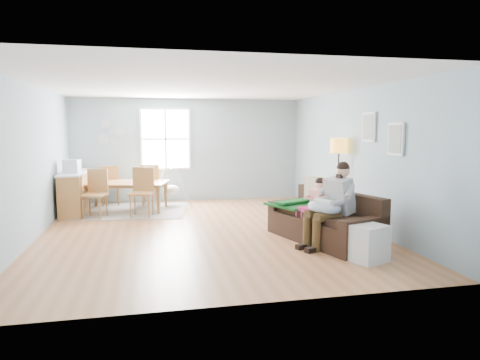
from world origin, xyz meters
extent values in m
cube|color=#A36539|center=(0.00, 0.00, -0.04)|extent=(8.40, 9.40, 0.08)
cube|color=white|center=(0.00, 0.00, 3.00)|extent=(8.40, 9.40, 0.60)
cube|color=#8FAFBB|center=(0.00, 4.66, 1.35)|extent=(8.40, 0.08, 3.90)
cube|color=#8FAFBB|center=(0.00, -4.66, 1.35)|extent=(8.40, 0.08, 3.90)
cube|color=#8FAFBB|center=(4.16, 0.00, 1.35)|extent=(0.08, 9.40, 3.90)
cube|color=white|center=(-0.60, 3.47, 1.65)|extent=(1.32, 0.06, 1.62)
cube|color=white|center=(-0.60, 3.44, 1.65)|extent=(1.20, 0.02, 1.50)
cube|color=white|center=(-0.60, 3.43, 1.65)|extent=(1.20, 0.03, 0.04)
cube|color=white|center=(-0.60, 3.43, 1.65)|extent=(0.04, 0.03, 1.50)
cube|color=white|center=(2.97, -1.50, 1.75)|extent=(0.04, 0.44, 0.54)
cube|color=slate|center=(2.94, -1.50, 1.75)|extent=(0.01, 0.36, 0.46)
cube|color=white|center=(2.97, -0.60, 1.95)|extent=(0.04, 0.44, 0.54)
cube|color=slate|center=(2.94, -0.60, 1.95)|extent=(0.01, 0.36, 0.46)
cylinder|color=#8EA3AB|center=(-2.10, 3.47, 2.05)|extent=(0.24, 0.02, 0.24)
cylinder|color=#8EA3AB|center=(-1.75, 3.47, 1.85)|extent=(0.26, 0.02, 0.26)
cylinder|color=#8EA3AB|center=(-2.15, 3.47, 1.65)|extent=(0.28, 0.02, 0.28)
cube|color=black|center=(1.86, -1.18, 0.21)|extent=(1.47, 2.27, 0.42)
cube|color=black|center=(2.19, -1.07, 0.63)|extent=(0.81, 2.06, 0.43)
cube|color=black|center=(2.14, -2.08, 0.50)|extent=(0.92, 0.45, 0.16)
cube|color=black|center=(1.58, -0.27, 0.50)|extent=(0.92, 0.45, 0.16)
cube|color=#135322|center=(1.63, -0.51, 0.54)|extent=(1.22, 1.16, 0.04)
cube|color=#BBB08F|center=(1.96, -0.57, 0.78)|extent=(0.29, 0.54, 0.52)
cube|color=#97989A|center=(2.03, -1.43, 0.82)|extent=(0.49, 0.54, 0.61)
sphere|color=#DFA788|center=(2.09, -1.41, 1.23)|extent=(0.22, 0.22, 0.22)
sphere|color=black|center=(2.09, -1.41, 1.28)|extent=(0.21, 0.21, 0.21)
cylinder|color=#3C2A15|center=(1.73, -1.66, 0.54)|extent=(0.50, 0.31, 0.16)
cylinder|color=#3C2A15|center=(1.65, -1.45, 0.54)|extent=(0.50, 0.31, 0.16)
cylinder|color=#3C2A15|center=(1.51, -1.74, 0.26)|extent=(0.13, 0.13, 0.52)
cylinder|color=#3C2A15|center=(1.44, -1.53, 0.26)|extent=(0.13, 0.13, 0.52)
cube|color=black|center=(1.44, -1.76, 0.04)|extent=(0.26, 0.18, 0.08)
cube|color=black|center=(1.36, -1.55, 0.04)|extent=(0.26, 0.18, 0.08)
torus|color=#CBE0FE|center=(1.73, -1.53, 0.66)|extent=(0.65, 0.64, 0.22)
cylinder|color=silver|center=(1.73, -1.53, 0.73)|extent=(0.26, 0.31, 0.12)
sphere|color=#DFA788|center=(1.66, -1.38, 0.75)|extent=(0.11, 0.11, 0.11)
cube|color=white|center=(1.85, -0.97, 0.70)|extent=(0.30, 0.33, 0.38)
sphere|color=#DFA788|center=(1.88, -0.96, 0.96)|extent=(0.18, 0.18, 0.18)
sphere|color=black|center=(1.88, -0.96, 0.99)|extent=(0.17, 0.17, 0.17)
cylinder|color=#E93981|center=(1.64, -1.11, 0.54)|extent=(0.32, 0.18, 0.09)
cylinder|color=#E93981|center=(1.59, -0.97, 0.54)|extent=(0.32, 0.18, 0.09)
cylinder|color=#E93981|center=(1.50, -1.16, 0.36)|extent=(0.08, 0.08, 0.31)
cylinder|color=#E93981|center=(1.45, -1.02, 0.36)|extent=(0.08, 0.08, 0.31)
cylinder|color=black|center=(2.79, 0.28, 0.02)|extent=(0.30, 0.30, 0.03)
cylinder|color=black|center=(2.79, 0.28, 0.76)|extent=(0.03, 0.03, 1.52)
cylinder|color=#FFA735|center=(2.79, 0.28, 1.58)|extent=(0.35, 0.35, 0.30)
cube|color=silver|center=(2.06, -2.36, 0.27)|extent=(0.60, 0.57, 0.54)
cube|color=black|center=(1.86, -2.44, 0.27)|extent=(0.16, 0.35, 0.43)
cube|color=gray|center=(-1.60, 2.35, 0.01)|extent=(3.04, 2.47, 0.01)
imported|color=olive|center=(-1.60, 2.35, 0.34)|extent=(2.11, 1.48, 0.68)
cube|color=#996034|center=(-2.20, 1.65, 0.50)|extent=(0.58, 0.58, 0.04)
cube|color=#996034|center=(-2.14, 1.85, 0.78)|extent=(0.44, 0.17, 0.52)
cylinder|color=#996034|center=(-2.44, 1.52, 0.25)|extent=(0.04, 0.04, 0.50)
cylinder|color=#996034|center=(-2.07, 1.41, 0.25)|extent=(0.04, 0.04, 0.50)
cylinder|color=#996034|center=(-2.33, 1.88, 0.25)|extent=(0.04, 0.04, 0.50)
cylinder|color=#996034|center=(-1.97, 1.78, 0.25)|extent=(0.04, 0.04, 0.50)
cube|color=#996034|center=(-1.21, 1.51, 0.52)|extent=(0.58, 0.58, 0.05)
cube|color=#996034|center=(-1.17, 1.73, 0.81)|extent=(0.46, 0.14, 0.53)
cylinder|color=#996034|center=(-1.44, 1.36, 0.26)|extent=(0.04, 0.04, 0.52)
cylinder|color=#996034|center=(-1.06, 1.28, 0.26)|extent=(0.04, 0.04, 0.52)
cylinder|color=#996034|center=(-1.36, 1.74, 0.26)|extent=(0.04, 0.04, 0.52)
cylinder|color=#996034|center=(-0.98, 1.66, 0.26)|extent=(0.04, 0.04, 0.52)
cube|color=#996034|center=(-1.99, 3.19, 0.49)|extent=(0.46, 0.46, 0.04)
cube|color=#996034|center=(-1.99, 2.98, 0.76)|extent=(0.43, 0.04, 0.50)
cylinder|color=#996034|center=(-1.81, 3.37, 0.24)|extent=(0.04, 0.04, 0.49)
cylinder|color=#996034|center=(-2.17, 3.37, 0.24)|extent=(0.04, 0.04, 0.49)
cylinder|color=#996034|center=(-1.81, 3.01, 0.24)|extent=(0.04, 0.04, 0.49)
cylinder|color=#996034|center=(-2.17, 3.01, 0.24)|extent=(0.04, 0.04, 0.49)
cube|color=#996034|center=(-1.00, 3.05, 0.50)|extent=(0.51, 0.51, 0.04)
cube|color=#996034|center=(-1.02, 2.84, 0.78)|extent=(0.45, 0.09, 0.51)
cylinder|color=#996034|center=(-0.79, 3.22, 0.25)|extent=(0.04, 0.04, 0.50)
cylinder|color=#996034|center=(-1.17, 3.26, 0.25)|extent=(0.04, 0.04, 0.50)
cylinder|color=#996034|center=(-0.83, 2.85, 0.25)|extent=(0.04, 0.04, 0.50)
cylinder|color=#996034|center=(-1.20, 2.88, 0.25)|extent=(0.04, 0.04, 0.50)
cube|color=olive|center=(-2.70, 2.28, 0.46)|extent=(0.47, 1.66, 0.92)
cube|color=silver|center=(-2.70, 2.28, 0.93)|extent=(0.51, 1.70, 0.04)
cube|color=#B8B7BD|center=(-2.68, 1.96, 1.10)|extent=(0.35, 0.34, 0.30)
cube|color=black|center=(-2.83, 1.97, 1.10)|extent=(0.05, 0.25, 0.21)
cylinder|color=#B8B7BD|center=(-0.50, 2.79, 0.94)|extent=(0.04, 0.53, 0.04)
ellipsoid|color=silver|center=(-0.50, 2.79, 0.41)|extent=(0.38, 0.38, 0.24)
cylinder|color=#B8B7BD|center=(-0.50, 2.79, 0.67)|extent=(0.01, 0.01, 0.43)
cylinder|color=#B8B7BD|center=(-0.80, 2.49, 0.48)|extent=(0.33, 0.35, 0.94)
cylinder|color=#B8B7BD|center=(-0.20, 2.50, 0.48)|extent=(0.33, 0.34, 0.94)
cylinder|color=#B8B7BD|center=(-0.81, 3.09, 0.48)|extent=(0.33, 0.34, 0.94)
cylinder|color=#B8B7BD|center=(-0.21, 3.10, 0.48)|extent=(0.33, 0.35, 0.94)
camera|label=1|loc=(-1.02, -7.89, 1.92)|focal=32.00mm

